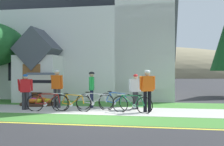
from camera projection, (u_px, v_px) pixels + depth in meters
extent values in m
plane|color=#2B2B2D|center=(111.00, 105.00, 14.09)|extent=(140.00, 140.00, 0.00)
cube|color=#B7B5AD|center=(52.00, 109.00, 12.44)|extent=(32.00, 2.54, 0.01)
cube|color=#427F33|center=(29.00, 117.00, 10.26)|extent=(32.00, 1.90, 0.01)
cube|color=#427F33|center=(70.00, 103.00, 14.90)|extent=(24.00, 2.44, 0.01)
cube|color=yellow|center=(13.00, 123.00, 9.18)|extent=(28.00, 0.16, 0.01)
cube|color=white|center=(95.00, 58.00, 20.61)|extent=(11.17, 9.19, 5.47)
cube|color=#4C515B|center=(95.00, 0.00, 20.59)|extent=(11.67, 9.36, 9.36)
cube|color=white|center=(38.00, 79.00, 15.65)|extent=(2.40, 1.60, 2.60)
cube|color=#4C515B|center=(38.00, 49.00, 15.64)|extent=(2.40, 1.80, 2.40)
cube|color=brown|center=(31.00, 84.00, 14.84)|extent=(1.00, 0.06, 2.10)
cube|color=black|center=(14.00, 65.00, 16.74)|extent=(0.76, 0.06, 1.90)
cone|color=black|center=(14.00, 49.00, 16.73)|extent=(0.80, 0.06, 0.80)
cube|color=slate|center=(30.00, 98.00, 14.69)|extent=(0.12, 0.12, 0.61)
cube|color=slate|center=(55.00, 98.00, 14.44)|extent=(0.12, 0.12, 0.61)
cube|color=silver|center=(43.00, 84.00, 14.57)|extent=(1.65, 0.09, 0.92)
cube|color=slate|center=(43.00, 74.00, 14.56)|extent=(1.77, 0.13, 0.12)
cube|color=black|center=(42.00, 82.00, 14.52)|extent=(1.32, 0.02, 0.16)
cylinder|color=#382319|center=(40.00, 104.00, 14.21)|extent=(1.97, 1.97, 0.10)
ellipsoid|color=gold|center=(48.00, 101.00, 14.06)|extent=(0.36, 0.36, 0.24)
ellipsoid|color=orange|center=(43.00, 100.00, 14.59)|extent=(0.36, 0.36, 0.24)
ellipsoid|color=#CC338C|center=(33.00, 100.00, 14.44)|extent=(0.36, 0.36, 0.24)
ellipsoid|color=orange|center=(32.00, 101.00, 13.93)|extent=(0.36, 0.36, 0.24)
ellipsoid|color=gold|center=(38.00, 101.00, 13.94)|extent=(0.36, 0.36, 0.24)
torus|color=black|center=(83.00, 102.00, 12.39)|extent=(0.71, 0.08, 0.71)
torus|color=black|center=(106.00, 103.00, 12.14)|extent=(0.71, 0.08, 0.71)
cylinder|color=#B7B7BC|center=(98.00, 99.00, 12.23)|extent=(0.57, 0.07, 0.42)
cylinder|color=#B7B7BC|center=(96.00, 94.00, 12.25)|extent=(0.79, 0.09, 0.10)
cylinder|color=#B7B7BC|center=(90.00, 98.00, 12.32)|extent=(0.27, 0.05, 0.47)
cylinder|color=#B7B7BC|center=(88.00, 103.00, 12.34)|extent=(0.43, 0.06, 0.09)
cylinder|color=#B7B7BC|center=(85.00, 97.00, 12.37)|extent=(0.22, 0.05, 0.42)
cylinder|color=#B7B7BC|center=(105.00, 99.00, 12.15)|extent=(0.12, 0.04, 0.35)
ellipsoid|color=black|center=(88.00, 92.00, 12.34)|extent=(0.24, 0.10, 0.05)
cylinder|color=silver|center=(104.00, 94.00, 12.16)|extent=(0.44, 0.06, 0.03)
cylinder|color=silver|center=(92.00, 103.00, 12.29)|extent=(0.18, 0.03, 0.18)
torus|color=black|center=(35.00, 103.00, 11.84)|extent=(0.73, 0.18, 0.74)
torus|color=black|center=(60.00, 103.00, 11.86)|extent=(0.73, 0.18, 0.74)
cylinder|color=#A51E19|center=(51.00, 99.00, 11.85)|extent=(0.57, 0.15, 0.46)
cylinder|color=#A51E19|center=(49.00, 94.00, 11.85)|extent=(0.77, 0.19, 0.05)
cylinder|color=#A51E19|center=(42.00, 99.00, 11.85)|extent=(0.27, 0.09, 0.46)
cylinder|color=#A51E19|center=(40.00, 104.00, 11.85)|extent=(0.42, 0.12, 0.09)
cylinder|color=#A51E19|center=(37.00, 98.00, 11.84)|extent=(0.22, 0.08, 0.41)
cylinder|color=#A51E19|center=(59.00, 99.00, 11.86)|extent=(0.12, 0.06, 0.39)
ellipsoid|color=black|center=(40.00, 93.00, 11.84)|extent=(0.25, 0.12, 0.05)
cylinder|color=silver|center=(58.00, 94.00, 11.86)|extent=(0.44, 0.11, 0.03)
cylinder|color=silver|center=(45.00, 104.00, 11.85)|extent=(0.18, 0.05, 0.18)
torus|color=black|center=(144.00, 105.00, 11.15)|extent=(0.69, 0.19, 0.70)
torus|color=black|center=(120.00, 104.00, 11.57)|extent=(0.69, 0.19, 0.70)
cylinder|color=#19723F|center=(128.00, 101.00, 11.43)|extent=(0.56, 0.17, 0.47)
cylinder|color=#19723F|center=(131.00, 95.00, 11.38)|extent=(0.77, 0.21, 0.04)
cylinder|color=#19723F|center=(137.00, 101.00, 11.27)|extent=(0.26, 0.10, 0.45)
cylinder|color=#19723F|center=(139.00, 106.00, 11.24)|extent=(0.42, 0.13, 0.09)
cylinder|color=#19723F|center=(142.00, 101.00, 11.19)|extent=(0.22, 0.09, 0.40)
cylinder|color=#19723F|center=(121.00, 100.00, 11.55)|extent=(0.12, 0.06, 0.40)
ellipsoid|color=black|center=(140.00, 95.00, 11.23)|extent=(0.25, 0.13, 0.05)
cylinder|color=silver|center=(122.00, 95.00, 11.53)|extent=(0.43, 0.13, 0.03)
cylinder|color=silver|center=(135.00, 106.00, 11.32)|extent=(0.18, 0.06, 0.18)
torus|color=black|center=(62.00, 103.00, 11.98)|extent=(0.71, 0.12, 0.71)
torus|color=black|center=(84.00, 104.00, 11.68)|extent=(0.71, 0.12, 0.71)
cylinder|color=orange|center=(76.00, 100.00, 11.78)|extent=(0.55, 0.10, 0.43)
cylinder|color=orange|center=(74.00, 95.00, 11.82)|extent=(0.75, 0.13, 0.06)
cylinder|color=orange|center=(68.00, 99.00, 11.89)|extent=(0.26, 0.07, 0.44)
cylinder|color=orange|center=(66.00, 104.00, 11.92)|extent=(0.41, 0.09, 0.09)
cylinder|color=orange|center=(64.00, 99.00, 11.95)|extent=(0.22, 0.06, 0.39)
cylinder|color=orange|center=(83.00, 100.00, 11.69)|extent=(0.12, 0.05, 0.36)
ellipsoid|color=black|center=(66.00, 94.00, 11.93)|extent=(0.25, 0.11, 0.05)
cylinder|color=silver|center=(82.00, 95.00, 11.71)|extent=(0.44, 0.08, 0.03)
cylinder|color=silver|center=(71.00, 105.00, 11.86)|extent=(0.18, 0.04, 0.18)
torus|color=black|center=(106.00, 101.00, 12.56)|extent=(0.73, 0.28, 0.76)
torus|color=black|center=(127.00, 102.00, 12.07)|extent=(0.73, 0.28, 0.76)
cylinder|color=#194CA5|center=(120.00, 98.00, 12.23)|extent=(0.54, 0.21, 0.45)
cylinder|color=#194CA5|center=(117.00, 93.00, 12.29)|extent=(0.74, 0.28, 0.07)
cylinder|color=#194CA5|center=(112.00, 97.00, 12.42)|extent=(0.26, 0.12, 0.48)
cylinder|color=#194CA5|center=(110.00, 102.00, 12.46)|extent=(0.41, 0.17, 0.09)
cylinder|color=#194CA5|center=(108.00, 97.00, 12.52)|extent=(0.22, 0.10, 0.42)
cylinder|color=#194CA5|center=(126.00, 98.00, 12.09)|extent=(0.12, 0.07, 0.38)
ellipsoid|color=black|center=(110.00, 92.00, 12.47)|extent=(0.25, 0.15, 0.05)
cylinder|color=silver|center=(125.00, 93.00, 12.11)|extent=(0.43, 0.17, 0.03)
cylinder|color=silver|center=(114.00, 103.00, 12.36)|extent=(0.18, 0.08, 0.18)
cylinder|color=black|center=(150.00, 102.00, 11.64)|extent=(0.15, 0.15, 0.87)
cylinder|color=black|center=(145.00, 102.00, 11.56)|extent=(0.15, 0.15, 0.87)
cube|color=#E55914|center=(147.00, 84.00, 11.59)|extent=(0.52, 0.43, 0.64)
sphere|color=tan|center=(147.00, 73.00, 11.59)|extent=(0.23, 0.23, 0.23)
ellipsoid|color=silver|center=(147.00, 72.00, 11.59)|extent=(0.35, 0.36, 0.16)
cylinder|color=#E55914|center=(154.00, 83.00, 11.67)|extent=(0.09, 0.24, 0.58)
cylinder|color=#E55914|center=(141.00, 83.00, 11.52)|extent=(0.09, 0.24, 0.58)
cylinder|color=#2D2D33|center=(134.00, 101.00, 12.48)|extent=(0.15, 0.15, 0.78)
cylinder|color=#2D2D33|center=(137.00, 101.00, 12.46)|extent=(0.15, 0.15, 0.78)
cube|color=silver|center=(136.00, 86.00, 12.46)|extent=(0.44, 0.20, 0.57)
sphere|color=beige|center=(136.00, 77.00, 12.46)|extent=(0.20, 0.20, 0.20)
ellipsoid|color=red|center=(136.00, 76.00, 12.46)|extent=(0.21, 0.25, 0.14)
cylinder|color=silver|center=(130.00, 85.00, 12.55)|extent=(0.09, 0.10, 0.52)
cylinder|color=silver|center=(142.00, 85.00, 12.38)|extent=(0.09, 0.19, 0.52)
cylinder|color=#2D2D33|center=(55.00, 98.00, 13.01)|extent=(0.15, 0.15, 0.88)
cylinder|color=#2D2D33|center=(59.00, 98.00, 12.92)|extent=(0.15, 0.15, 0.88)
cube|color=#E55914|center=(57.00, 82.00, 12.96)|extent=(0.53, 0.31, 0.65)
sphere|color=tan|center=(57.00, 73.00, 12.96)|extent=(0.23, 0.23, 0.23)
ellipsoid|color=silver|center=(57.00, 71.00, 12.96)|extent=(0.30, 0.33, 0.16)
cylinder|color=#E55914|center=(52.00, 81.00, 13.12)|extent=(0.09, 0.23, 0.58)
cylinder|color=#E55914|center=(62.00, 82.00, 12.81)|extent=(0.09, 0.16, 0.59)
cylinder|color=#191E38|center=(91.00, 99.00, 12.92)|extent=(0.15, 0.15, 0.84)
cylinder|color=#191E38|center=(92.00, 99.00, 13.08)|extent=(0.15, 0.15, 0.84)
cube|color=green|center=(92.00, 83.00, 13.00)|extent=(0.26, 0.49, 0.61)
sphere|color=tan|center=(92.00, 75.00, 13.00)|extent=(0.22, 0.22, 0.22)
ellipsoid|color=black|center=(92.00, 73.00, 13.00)|extent=(0.30, 0.26, 0.15)
cylinder|color=green|center=(90.00, 83.00, 12.71)|extent=(0.09, 0.20, 0.56)
cylinder|color=green|center=(93.00, 83.00, 13.28)|extent=(0.09, 0.20, 0.56)
cylinder|color=#2D2D33|center=(27.00, 101.00, 12.32)|extent=(0.15, 0.15, 0.79)
cylinder|color=#2D2D33|center=(24.00, 101.00, 12.28)|extent=(0.15, 0.15, 0.79)
cube|color=red|center=(25.00, 86.00, 12.30)|extent=(0.49, 0.37, 0.57)
sphere|color=beige|center=(25.00, 77.00, 12.29)|extent=(0.20, 0.20, 0.20)
ellipsoid|color=#1E59B2|center=(25.00, 76.00, 12.29)|extent=(0.30, 0.32, 0.14)
cylinder|color=red|center=(32.00, 85.00, 12.33)|extent=(0.09, 0.13, 0.52)
cylinder|color=red|center=(19.00, 85.00, 12.26)|extent=(0.09, 0.19, 0.52)
ellipsoid|color=#847A5B|center=(129.00, 77.00, 91.08)|extent=(97.76, 42.25, 19.90)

